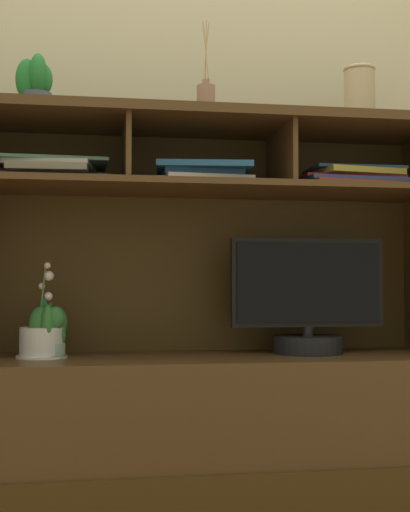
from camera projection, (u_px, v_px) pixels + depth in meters
The scene contains 11 objects.
back_wall at pixel (193, 117), 2.57m from camera, with size 6.00×0.02×2.80m, color tan.
media_console at pixel (205, 403), 2.25m from camera, with size 1.65×0.55×1.33m.
tv_monitor at pixel (308, 306), 2.31m from camera, with size 0.51×0.23×0.38m.
potted_orchid at pixel (42, 341), 2.17m from camera, with size 0.16×0.16×0.30m.
potted_fern at pixel (49, 330), 2.17m from camera, with size 0.12×0.11×0.17m.
magazine_stack_left at pixel (52, 173), 2.23m from camera, with size 0.40×0.28×0.07m.
magazine_stack_centre at pixel (352, 180), 2.37m from camera, with size 0.39×0.28×0.07m.
magazine_stack_right at pixel (202, 176), 2.27m from camera, with size 0.36×0.29×0.06m.
diffuser_bottle at pixel (206, 99), 2.27m from camera, with size 0.06×0.06×0.31m.
potted_succulent at pixel (36, 85), 2.19m from camera, with size 0.12×0.12×0.17m.
ceramic_vase at pixel (360, 96), 2.39m from camera, with size 0.11×0.11×0.20m.
Camera 1 is at (-0.35, -2.23, 0.77)m, focal length 49.16 mm.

